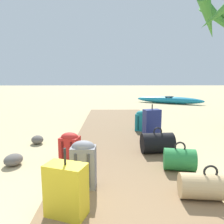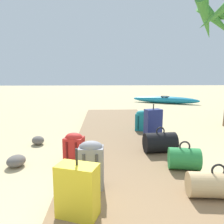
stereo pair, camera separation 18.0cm
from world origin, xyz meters
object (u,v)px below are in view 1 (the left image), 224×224
Objects in this scene: backpack_grey at (84,163)px; kayak at (169,100)px; suitcase_yellow at (66,190)px; backpack_teal at (142,120)px; suitcase_navy at (152,125)px; backpack_red at (70,147)px; duffel_bag_green at (179,159)px; duffel_bag_tan at (210,186)px; duffel_bag_black at (157,143)px.

kayak is at bearing 68.83° from backpack_grey.
backpack_teal is at bearing 69.85° from suitcase_yellow.
suitcase_navy reaches higher than backpack_red.
duffel_bag_green is 2.43m from backpack_teal.
suitcase_yellow is 1.60m from duffel_bag_tan.
suitcase_yellow is 2.25m from duffel_bag_black.
suitcase_yellow is 10.40m from kayak.
suitcase_navy is (1.33, 2.54, 0.08)m from suitcase_yellow.
duffel_bag_black is at bearing -92.20° from suitcase_navy.
backpack_grey is at bearing -68.65° from backpack_red.
backpack_grey is at bearing -160.02° from duffel_bag_green.
duffel_bag_green is 0.84× the size of backpack_grey.
duffel_bag_tan is at bearing -11.11° from backpack_grey.
suitcase_navy reaches higher than backpack_grey.
duffel_bag_tan is 1.15× the size of backpack_grey.
backpack_teal is (-0.06, 0.94, -0.07)m from suitcase_navy.
backpack_grey is 0.86m from backpack_red.
duffel_bag_green reaches higher than kayak.
suitcase_yellow reaches higher than backpack_red.
suitcase_yellow is 1.16× the size of backpack_grey.
duffel_bag_black is 8.25m from kayak.
suitcase_yellow is at bearing -110.15° from backpack_teal.
duffel_bag_green is at bearing -85.37° from backpack_teal.
suitcase_navy reaches higher than duffel_bag_tan.
suitcase_yellow is 1.01× the size of duffel_bag_tan.
backpack_red is 2.58m from backpack_teal.
backpack_red is at bearing -125.03° from backpack_teal.
duffel_bag_tan is at bearing -31.49° from backpack_red.
kayak is (2.35, 7.91, -0.07)m from duffel_bag_black.
backpack_teal reaches higher than backpack_red.
duffel_bag_tan is 1.37× the size of duffel_bag_green.
duffel_bag_green is 0.15× the size of kayak.
backpack_grey is at bearing -111.17° from kayak.
duffel_bag_tan is at bearing -84.77° from backpack_teal.
backpack_red reaches higher than kayak.
suitcase_yellow is 1.82m from duffel_bag_green.
duffel_bag_green is 1.71m from backpack_red.
kayak is at bearing 69.15° from backpack_teal.
duffel_bag_green is at bearing -104.15° from kayak.
suitcase_navy reaches higher than suitcase_yellow.
duffel_bag_black is at bearing 46.37° from backpack_grey.
duffel_bag_black is at bearing 99.67° from duffel_bag_tan.
backpack_teal is (-0.03, 1.66, 0.09)m from duffel_bag_black.
backpack_grey is (0.11, 0.57, 0.05)m from suitcase_yellow.
suitcase_yellow is at bearing -169.87° from duffel_bag_tan.
duffel_bag_tan is 1.57m from duffel_bag_black.
duffel_bag_black is 1.00× the size of backpack_grey.
duffel_bag_black is 0.75× the size of suitcase_navy.
duffel_bag_black is at bearing 54.40° from suitcase_yellow.
suitcase_navy is at bearing 95.96° from duffel_bag_tan.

